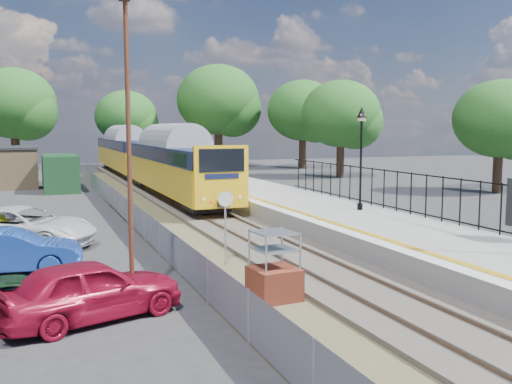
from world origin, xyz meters
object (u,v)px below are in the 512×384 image
car_blue (11,251)px  car_white (22,227)px  victorian_lamp_north (361,134)px  train (143,156)px  car_green (21,301)px  carpark_lamp (129,135)px  car_red (90,290)px  speed_sign (225,216)px  brick_plinth (274,268)px

car_blue → car_white: size_ratio=0.75×
victorian_lamp_north → train: size_ratio=0.11×
car_green → car_white: size_ratio=0.71×
carpark_lamp → car_red: carpark_lamp is taller
car_green → car_red: bearing=-103.0°
train → car_white: bearing=-111.1°
speed_sign → car_red: 6.13m
victorian_lamp_north → car_white: bearing=174.6°
car_red → train: bearing=-30.8°
carpark_lamp → car_white: bearing=107.1°
speed_sign → car_white: size_ratio=0.44×
train → speed_sign: (-2.50, -28.56, -0.66)m
brick_plinth → car_green: bearing=175.1°
victorian_lamp_north → car_white: (-14.12, 1.34, -3.51)m
brick_plinth → carpark_lamp: 5.07m
train → brick_plinth: (-2.50, -32.63, -1.43)m
train → car_green: train is taller
brick_plinth → carpark_lamp: carpark_lamp is taller
car_red → car_blue: car_red is taller
brick_plinth → car_white: bearing=122.9°
car_green → car_blue: bearing=2.7°
brick_plinth → car_white: (-6.32, 9.76, -0.12)m
victorian_lamp_north → brick_plinth: victorian_lamp_north is taller
speed_sign → car_green: bearing=-137.0°
carpark_lamp → speed_sign: bearing=42.1°
train → car_red: (-7.17, -32.42, -1.60)m
speed_sign → train: bearing=98.3°
car_blue → car_red: bearing=-153.5°
car_green → car_white: car_white is taller
speed_sign → brick_plinth: bearing=-76.7°
car_blue → car_white: 4.05m
car_white → car_blue: bearing=-154.5°
brick_plinth → car_red: (-4.67, 0.21, -0.16)m
brick_plinth → car_white: size_ratio=0.33×
train → car_red: 33.24m
brick_plinth → carpark_lamp: size_ratio=0.24×
car_red → car_blue: 5.82m
car_blue → car_white: bearing=3.8°
victorian_lamp_north → brick_plinth: 11.96m
carpark_lamp → train: bearing=79.2°
train → speed_sign: train is taller
brick_plinth → car_blue: bearing=139.0°
speed_sign → carpark_lamp: carpark_lamp is taller
car_green → car_blue: car_blue is taller
car_blue → train: bearing=-11.3°
victorian_lamp_north → car_green: bearing=-150.6°
victorian_lamp_north → carpark_lamp: (-11.38, -7.57, 0.10)m
brick_plinth → carpark_lamp: (-3.58, 0.84, 3.49)m
brick_plinth → speed_sign: bearing=90.0°
car_white → speed_sign: bearing=-102.9°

